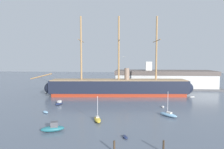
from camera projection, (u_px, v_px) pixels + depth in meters
name	position (u px, v px, depth m)	size (l,w,h in m)	color
tall_ship	(119.00, 87.00, 81.04)	(67.37, 16.41, 32.41)	maroon
motorboat_foreground_left	(53.00, 128.00, 40.84)	(5.22, 3.58, 2.02)	#236670
dinghy_foreground_right	(125.00, 137.00, 37.41)	(1.42, 2.07, 0.45)	#1E284C
sailboat_near_centre	(97.00, 119.00, 47.50)	(2.88, 5.02, 6.26)	gold
dinghy_mid_left	(45.00, 112.00, 54.87)	(2.53, 2.34, 0.57)	#7FB2D6
sailboat_mid_right	(168.00, 114.00, 51.45)	(4.72, 4.62, 6.61)	#7FB2D6
motorboat_alongside_bow	(59.00, 103.00, 64.69)	(2.28, 3.60, 1.41)	#1E284C
dinghy_alongside_stern	(163.00, 107.00, 61.14)	(1.03, 2.00, 0.45)	silver
dinghy_far_left	(46.00, 93.00, 86.90)	(1.57, 2.26, 0.49)	silver
dinghy_far_right	(192.00, 97.00, 76.58)	(2.54, 1.84, 0.55)	silver
motorboat_distant_centre	(119.00, 91.00, 89.66)	(4.64, 4.35, 1.89)	gray
mooring_piling_nearest	(164.00, 147.00, 31.54)	(0.32, 0.32, 2.01)	#382B1E
mooring_piling_left_pair	(114.00, 146.00, 31.75)	(0.34, 0.34, 1.87)	#423323
dockside_warehouse_right	(164.00, 79.00, 102.36)	(54.34, 18.89, 13.81)	#565659
seagull_in_flight	(124.00, 57.00, 55.14)	(1.24, 0.63, 0.14)	silver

